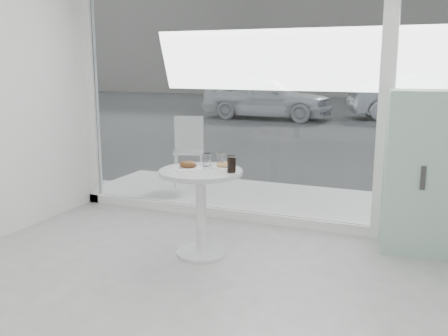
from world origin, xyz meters
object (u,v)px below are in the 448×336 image
at_px(patio_chair, 189,146).
at_px(water_tumbler_a, 207,160).
at_px(car_white, 267,97).
at_px(car_silver, 417,98).
at_px(cola_glass, 231,165).
at_px(plate_donut, 223,166).
at_px(plate_fritter, 188,166).
at_px(water_tumbler_b, 221,161).
at_px(mint_cabinet, 424,172).
at_px(main_table, 201,195).

height_order(patio_chair, water_tumbler_a, patio_chair).
distance_m(car_white, car_silver, 4.52).
height_order(water_tumbler_a, cola_glass, cola_glass).
distance_m(car_white, plate_donut, 11.20).
distance_m(car_white, plate_fritter, 11.28).
xyz_separation_m(car_white, water_tumbler_b, (2.99, -10.75, 0.15)).
bearing_deg(water_tumbler_a, plate_fritter, -116.03).
bearing_deg(plate_donut, mint_cabinet, 24.01).
xyz_separation_m(car_silver, water_tumbler_b, (-1.26, -12.31, 0.16)).
bearing_deg(mint_cabinet, plate_fritter, -162.65).
bearing_deg(patio_chair, cola_glass, -79.30).
height_order(car_silver, plate_donut, car_silver).
bearing_deg(plate_donut, cola_glass, -46.90).
relative_size(mint_cabinet, plate_fritter, 5.65).
bearing_deg(plate_fritter, patio_chair, 116.41).
distance_m(main_table, water_tumbler_b, 0.35).
relative_size(plate_fritter, plate_donut, 1.23).
distance_m(mint_cabinet, plate_fritter, 2.08).
distance_m(mint_cabinet, water_tumbler_a, 1.93).
height_order(plate_fritter, water_tumbler_a, water_tumbler_a).
xyz_separation_m(main_table, mint_cabinet, (1.77, 0.87, 0.17)).
bearing_deg(cola_glass, water_tumbler_b, 133.23).
bearing_deg(water_tumbler_a, car_white, 104.85).
xyz_separation_m(car_silver, cola_glass, (-1.09, -12.49, 0.17)).
distance_m(patio_chair, car_white, 8.88).
distance_m(main_table, car_white, 11.31).
relative_size(car_white, water_tumbler_a, 34.61).
relative_size(main_table, plate_donut, 3.69).
height_order(mint_cabinet, plate_donut, mint_cabinet).
bearing_deg(cola_glass, water_tumbler_a, 149.74).
distance_m(mint_cabinet, car_silver, 11.64).
height_order(car_white, car_silver, car_white).
xyz_separation_m(patio_chair, water_tumbler_b, (1.33, -2.02, 0.26)).
xyz_separation_m(main_table, water_tumbler_a, (-0.02, 0.19, 0.27)).
height_order(car_silver, water_tumbler_a, car_silver).
relative_size(patio_chair, car_white, 0.23).
bearing_deg(cola_glass, car_silver, 85.02).
distance_m(car_white, water_tumbler_a, 11.12).
relative_size(mint_cabinet, water_tumbler_a, 12.64).
height_order(water_tumbler_b, cola_glass, cola_glass).
distance_m(plate_donut, water_tumbler_a, 0.18).
bearing_deg(plate_donut, water_tumbler_a, 167.75).
height_order(main_table, plate_fritter, plate_fritter).
height_order(water_tumbler_a, water_tumbler_b, water_tumbler_b).
bearing_deg(plate_fritter, water_tumbler_a, 63.97).
bearing_deg(plate_donut, water_tumbler_b, 133.67).
bearing_deg(mint_cabinet, water_tumbler_a, -166.61).
bearing_deg(water_tumbler_b, car_silver, 84.16).
relative_size(car_silver, plate_donut, 19.31).
xyz_separation_m(patio_chair, car_white, (-1.66, 8.73, 0.10)).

